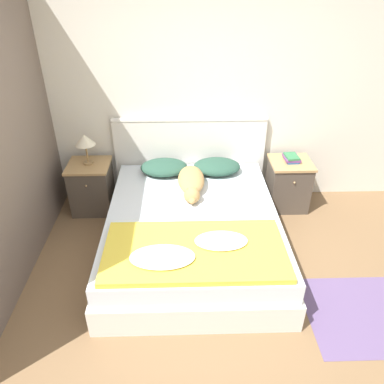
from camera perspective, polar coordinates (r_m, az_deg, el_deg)
name	(u,v)px	position (r m, az deg, el deg)	size (l,w,h in m)	color
ground_plane	(196,333)	(3.20, 0.66, -20.64)	(16.00, 16.00, 0.00)	brown
wall_back	(189,95)	(4.27, -0.39, 14.58)	(9.00, 0.06, 2.55)	silver
wall_side_left	(7,135)	(3.58, -26.40, 7.77)	(0.06, 3.10, 2.55)	#706056
bed	(193,232)	(3.75, 0.09, -6.11)	(1.69, 2.05, 0.48)	silver
headboard	(190,157)	(4.48, -0.32, 5.29)	(1.77, 0.06, 1.04)	silver
nightstand_left	(92,187)	(4.50, -15.02, 0.77)	(0.47, 0.45, 0.59)	#4C4238
nightstand_right	(288,184)	(4.55, 14.41, 1.21)	(0.47, 0.45, 0.59)	#4C4238
pillow_left	(164,167)	(4.24, -4.27, 3.78)	(0.53, 0.38, 0.15)	#284C3D
pillow_right	(217,167)	(4.26, 3.80, 3.89)	(0.53, 0.38, 0.15)	#284C3D
quilt	(193,251)	(3.11, 0.22, -8.92)	(1.49, 0.77, 0.09)	yellow
dog	(191,182)	(3.94, -0.12, 1.59)	(0.28, 0.78, 0.17)	tan
book_stack	(291,158)	(4.42, 14.91, 5.05)	(0.17, 0.22, 0.07)	#285689
table_lamp	(85,141)	(4.27, -16.01, 7.50)	(0.22, 0.22, 0.35)	#9E7A4C
rug	(373,314)	(3.65, 25.83, -16.38)	(1.11, 0.85, 0.00)	#604C75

